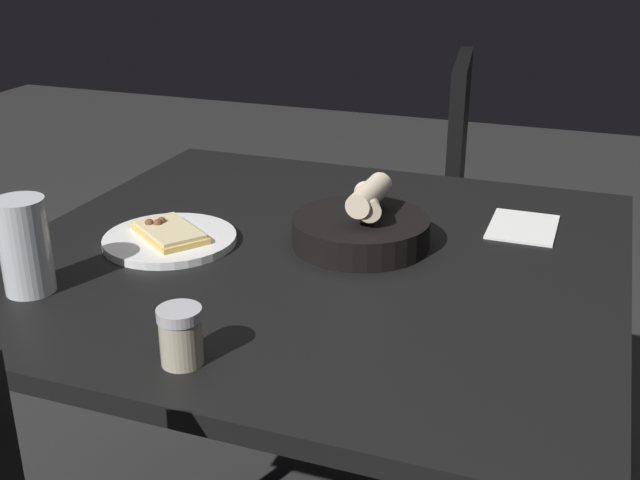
% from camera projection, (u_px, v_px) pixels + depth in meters
% --- Properties ---
extents(dining_table, '(0.99, 1.03, 0.74)m').
position_uv_depth(dining_table, '(313.00, 284.00, 1.38)').
color(dining_table, black).
rests_on(dining_table, ground).
extents(pizza_plate, '(0.23, 0.23, 0.04)m').
position_uv_depth(pizza_plate, '(170.00, 238.00, 1.38)').
color(pizza_plate, white).
rests_on(pizza_plate, dining_table).
extents(bread_basket, '(0.24, 0.24, 0.11)m').
position_uv_depth(bread_basket, '(361.00, 228.00, 1.37)').
color(bread_basket, black).
rests_on(bread_basket, dining_table).
extents(beer_glass, '(0.08, 0.08, 0.15)m').
position_uv_depth(beer_glass, '(26.00, 252.00, 1.19)').
color(beer_glass, silver).
rests_on(beer_glass, dining_table).
extents(pepper_shaker, '(0.06, 0.06, 0.08)m').
position_uv_depth(pepper_shaker, '(181.00, 339.00, 1.00)').
color(pepper_shaker, '#BFB299').
rests_on(pepper_shaker, dining_table).
extents(napkin, '(0.16, 0.12, 0.00)m').
position_uv_depth(napkin, '(523.00, 227.00, 1.46)').
color(napkin, white).
rests_on(napkin, dining_table).
extents(chair_far, '(0.50, 0.50, 0.93)m').
position_uv_depth(chair_far, '(413.00, 202.00, 2.21)').
color(chair_far, black).
rests_on(chair_far, ground).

